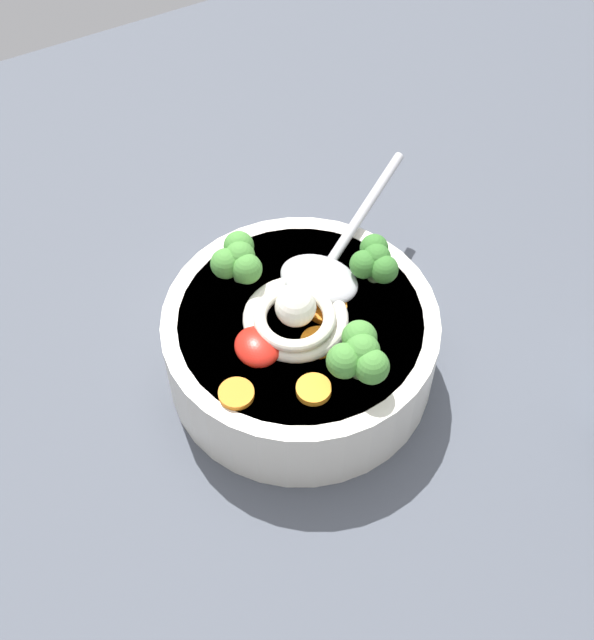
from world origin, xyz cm
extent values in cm
cube|color=#474C56|center=(0.00, 0.00, 1.31)|extent=(107.19, 107.19, 2.63)
cylinder|color=silver|center=(-3.71, -0.30, 5.94)|extent=(20.27, 20.27, 6.64)
cylinder|color=olive|center=(-3.71, -0.30, 6.21)|extent=(17.83, 17.83, 6.10)
torus|color=silver|center=(-3.53, -0.50, 9.78)|extent=(7.58, 7.58, 1.05)
torus|color=silver|center=(-3.03, -0.83, 10.62)|extent=(8.12, 8.12, 0.94)
sphere|color=silver|center=(-3.53, -0.50, 11.14)|extent=(2.94, 2.94, 2.94)
ellipsoid|color=#B7B7BC|center=(-5.72, 2.62, 10.06)|extent=(7.44, 7.03, 1.60)
cylinder|color=#B7B7BC|center=(-9.98, 8.79, 10.06)|extent=(9.18, 12.80, 0.80)
ellipsoid|color=red|center=(-2.42, -4.08, 10.05)|extent=(3.51, 3.16, 1.58)
cylinder|color=#7A9E60|center=(-9.19, -2.08, 9.88)|extent=(1.16, 1.16, 1.24)
sphere|color=#478938|center=(-9.19, -2.08, 11.63)|extent=(2.27, 2.27, 2.27)
sphere|color=#478938|center=(-8.05, -2.08, 11.43)|extent=(2.27, 2.27, 2.27)
sphere|color=#478938|center=(-10.22, -1.67, 11.53)|extent=(2.27, 2.27, 2.27)
sphere|color=#478938|center=(-9.19, -3.22, 11.47)|extent=(2.27, 2.27, 2.27)
cylinder|color=#7A9E60|center=(-4.50, 6.70, 9.84)|extent=(1.08, 1.08, 1.16)
sphere|color=#38752D|center=(-4.50, 6.70, 11.48)|extent=(2.12, 2.12, 2.12)
sphere|color=#38752D|center=(-3.44, 6.70, 11.29)|extent=(2.12, 2.12, 2.12)
sphere|color=#38752D|center=(-5.47, 7.09, 11.38)|extent=(2.12, 2.12, 2.12)
sphere|color=#38752D|center=(-4.50, 5.64, 11.33)|extent=(2.12, 2.12, 2.12)
cylinder|color=#7A9E60|center=(2.35, 1.38, 9.93)|extent=(1.24, 1.24, 1.33)
sphere|color=#478938|center=(2.35, 1.38, 11.81)|extent=(2.44, 2.44, 2.44)
sphere|color=#478938|center=(3.57, 1.38, 11.59)|extent=(2.44, 2.44, 2.44)
sphere|color=#478938|center=(1.24, 1.82, 11.70)|extent=(2.44, 2.44, 2.44)
sphere|color=#478938|center=(2.35, 0.16, 11.63)|extent=(2.44, 2.44, 2.44)
cylinder|color=orange|center=(-0.11, -6.91, 9.48)|extent=(2.45, 2.45, 0.43)
cylinder|color=orange|center=(-3.52, 2.06, 9.56)|extent=(2.92, 2.92, 0.59)
cylinder|color=orange|center=(2.19, -2.18, 9.52)|extent=(2.41, 2.41, 0.53)
cylinder|color=orange|center=(-1.10, 0.10, 9.51)|extent=(2.53, 2.53, 0.49)
camera|label=1|loc=(29.07, -17.83, 58.11)|focal=47.90mm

